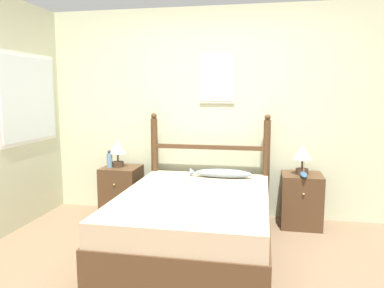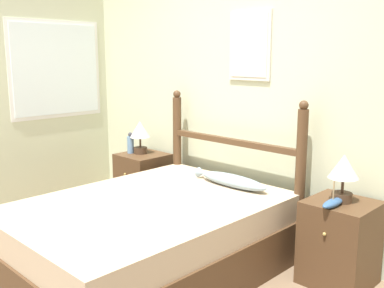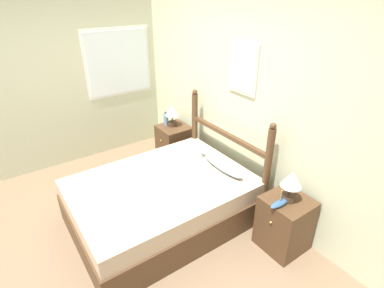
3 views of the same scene
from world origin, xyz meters
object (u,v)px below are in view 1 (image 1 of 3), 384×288
fish_pillow (222,173)px  table_lamp_right (303,155)px  bottle (110,160)px  table_lamp_left (118,149)px  nightstand_right (301,200)px  model_boat (304,175)px  nightstand_left (122,191)px  bed (194,221)px

fish_pillow → table_lamp_right: bearing=6.9°
bottle → table_lamp_left: bearing=35.1°
fish_pillow → table_lamp_left: bearing=174.9°
nightstand_right → table_lamp_right: table_lamp_right is taller
nightstand_right → bottle: (-2.31, -0.05, 0.40)m
fish_pillow → model_boat: bearing=-1.9°
bottle → fish_pillow: 1.40m
nightstand_left → bottle: (-0.13, -0.05, 0.40)m
nightstand_left → bottle: 0.42m
table_lamp_right → nightstand_right: bearing=28.6°
nightstand_left → table_lamp_right: (2.17, -0.00, 0.52)m
nightstand_right → model_boat: model_boat is taller
nightstand_left → table_lamp_right: size_ratio=1.81×
nightstand_right → bottle: size_ratio=2.80×
table_lamp_left → fish_pillow: size_ratio=0.47×
table_lamp_right → fish_pillow: (-0.90, -0.11, -0.22)m
bed → nightstand_right: 1.38m
fish_pillow → nightstand_left: bearing=175.0°
nightstand_right → fish_pillow: size_ratio=0.85×
bed → model_boat: model_boat is taller
table_lamp_left → bottle: size_ratio=1.55×
table_lamp_right → bottle: bearing=-178.7°
bottle → model_boat: 2.31m
bed → nightstand_right: size_ratio=3.28×
bottle → model_boat: size_ratio=0.88×
bottle → model_boat: bearing=-2.1°
table_lamp_left → fish_pillow: table_lamp_left is taller
bed → model_boat: (1.09, 0.71, 0.36)m
nightstand_right → fish_pillow: fish_pillow is taller
nightstand_right → bottle: bottle is taller
table_lamp_right → model_boat: size_ratio=1.36×
table_lamp_left → model_boat: (2.22, -0.15, -0.19)m
table_lamp_left → model_boat: size_ratio=1.36×
bottle → table_lamp_right: bearing=1.3°
table_lamp_right → model_boat: (0.01, -0.14, -0.19)m
nightstand_left → fish_pillow: fish_pillow is taller
model_boat → fish_pillow: 0.91m
table_lamp_right → fish_pillow: table_lamp_right is taller
bed → nightstand_left: 1.38m
table_lamp_left → fish_pillow: (1.31, -0.12, -0.22)m
bed → fish_pillow: bearing=76.0°
bed → bottle: bottle is taller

